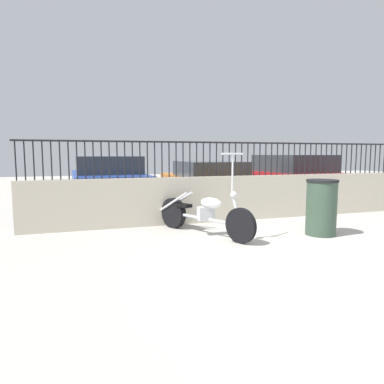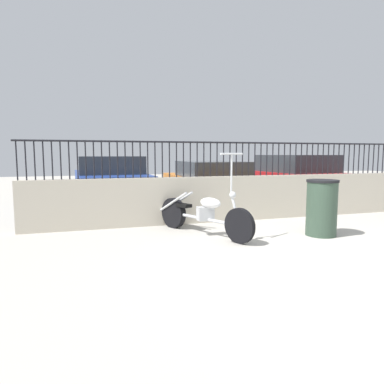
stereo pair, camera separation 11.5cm
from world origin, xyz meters
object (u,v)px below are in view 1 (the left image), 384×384
Objects in this scene: trash_bin at (321,207)px; car_blue at (107,181)px; car_orange at (207,182)px; motorcycle_silver at (199,213)px; car_red at (289,177)px.

car_blue reaches higher than trash_bin.
car_blue reaches higher than car_orange.
car_blue is 2.77m from car_orange.
car_red is (4.23, 3.55, 0.33)m from motorcycle_silver.
car_orange is 0.95× the size of car_red.
car_blue is at bearing 81.20° from car_orange.
car_blue is at bearing 172.64° from motorcycle_silver.
motorcycle_silver is 2.14m from trash_bin.
trash_bin is 5.67m from car_blue.
car_red reaches higher than car_blue.
motorcycle_silver is 5.53m from car_red.
trash_bin is at bearing 149.16° from car_red.
motorcycle_silver is 0.49× the size of car_orange.
car_red is (5.53, -0.31, 0.01)m from car_blue.
car_red is at bearing -95.19° from car_blue.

